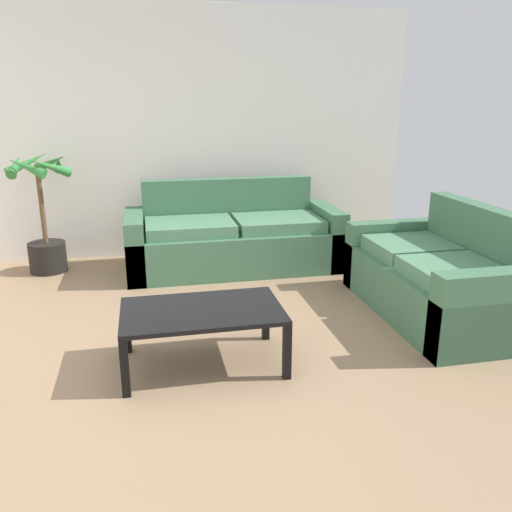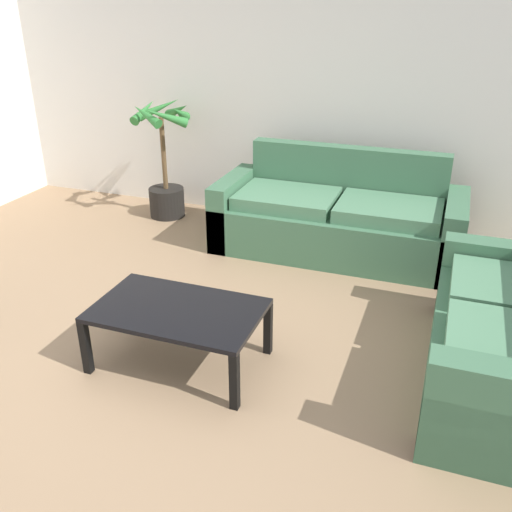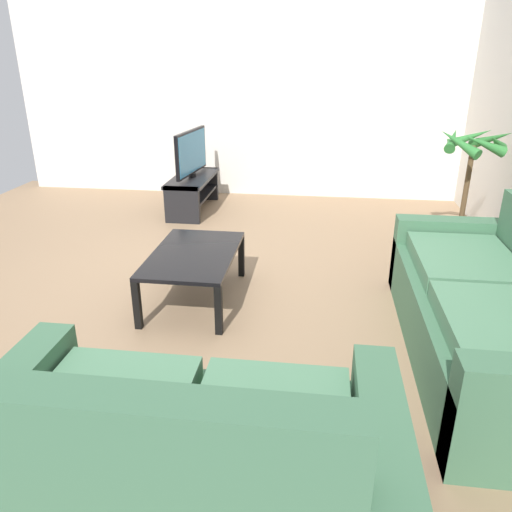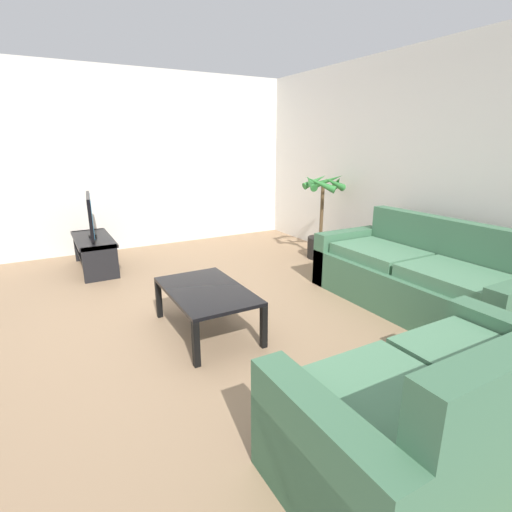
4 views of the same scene
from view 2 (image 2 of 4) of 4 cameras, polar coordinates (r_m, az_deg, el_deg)
name	(u,v)px [view 2 (image 2 of 4)]	position (r m, az deg, el deg)	size (l,w,h in m)	color
ground_plane	(125,372)	(3.72, -13.26, -11.41)	(6.60, 6.60, 0.00)	#937556
wall_back	(275,86)	(5.78, 1.94, 17.00)	(6.00, 0.06, 2.70)	silver
couch_main	(338,220)	(5.16, 8.33, 3.67)	(2.20, 0.90, 0.90)	#3F6B4C
coffee_table	(178,315)	(3.54, -8.00, -5.95)	(1.05, 0.64, 0.40)	black
potted_palm	(165,170)	(5.97, -9.25, 8.66)	(0.69, 0.70, 1.23)	black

